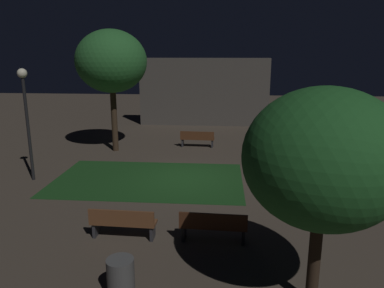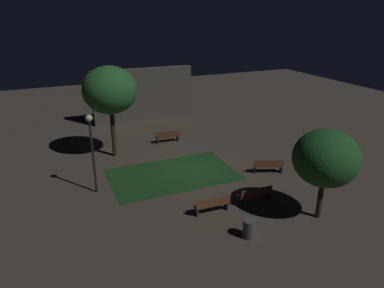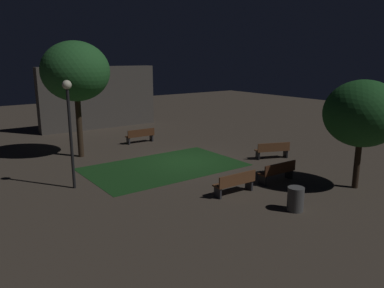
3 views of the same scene
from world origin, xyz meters
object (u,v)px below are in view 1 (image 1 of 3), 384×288
object	(u,v)px
tree_back_right	(111,62)
bench_path_side	(123,222)
tree_back_left	(323,159)
lamp_post_plaza_west	(26,105)
bench_lawn_edge	(297,191)
trash_bin	(121,278)
bench_front_right	(197,138)
bench_near_trees	(213,225)

from	to	relation	value
tree_back_right	bench_path_side	bearing A→B (deg)	-72.82
tree_back_right	tree_back_left	world-z (taller)	tree_back_right
bench_path_side	lamp_post_plaza_west	bearing A→B (deg)	137.58
bench_lawn_edge	trash_bin	bearing A→B (deg)	-131.54
bench_front_right	trash_bin	size ratio (longest dim) A/B	2.14
bench_path_side	bench_lawn_edge	distance (m)	5.84
trash_bin	bench_near_trees	bearing A→B (deg)	52.60
bench_near_trees	bench_front_right	world-z (taller)	same
trash_bin	bench_front_right	bearing A→B (deg)	86.57
bench_near_trees	trash_bin	xyz separation A→B (m)	(-1.85, -2.42, -0.06)
bench_near_trees	bench_lawn_edge	distance (m)	3.84
bench_near_trees	bench_lawn_edge	size ratio (longest dim) A/B	0.98
bench_path_side	tree_back_left	distance (m)	5.69
tree_back_left	trash_bin	size ratio (longest dim) A/B	5.17
bench_near_trees	lamp_post_plaza_west	distance (m)	8.88
bench_near_trees	bench_path_side	bearing A→B (deg)	-180.00
bench_near_trees	lamp_post_plaza_west	xyz separation A→B (m)	(-7.28, 4.41, 2.51)
trash_bin	tree_back_right	bearing A→B (deg)	106.50
bench_near_trees	tree_back_left	world-z (taller)	tree_back_left
bench_front_right	trash_bin	world-z (taller)	bench_front_right
tree_back_left	lamp_post_plaza_west	xyz separation A→B (m)	(-9.32, 6.76, -0.07)
bench_lawn_edge	lamp_post_plaza_west	world-z (taller)	lamp_post_plaza_west
bench_near_trees	tree_back_left	xyz separation A→B (m)	(2.04, -2.35, 2.58)
lamp_post_plaza_west	bench_front_right	bearing A→B (deg)	42.85
bench_path_side	trash_bin	world-z (taller)	bench_path_side
bench_front_right	bench_lawn_edge	size ratio (longest dim) A/B	0.99
tree_back_left	bench_lawn_edge	bearing A→B (deg)	82.50
bench_near_trees	lamp_post_plaza_west	bearing A→B (deg)	148.78
bench_lawn_edge	lamp_post_plaza_west	bearing A→B (deg)	170.41
bench_near_trees	trash_bin	size ratio (longest dim) A/B	2.14
bench_front_right	lamp_post_plaza_west	world-z (taller)	lamp_post_plaza_west
bench_lawn_edge	trash_bin	size ratio (longest dim) A/B	2.17
tree_back_right	trash_bin	distance (m)	12.71
tree_back_right	tree_back_left	bearing A→B (deg)	-57.49
bench_near_trees	trash_bin	distance (m)	3.05
bench_path_side	bench_front_right	xyz separation A→B (m)	(1.35, 10.15, 0.00)
bench_near_trees	lamp_post_plaza_west	world-z (taller)	lamp_post_plaza_west
bench_path_side	bench_near_trees	size ratio (longest dim) A/B	1.00
bench_near_trees	tree_back_right	xyz separation A→B (m)	(-5.27, 9.12, 4.02)
tree_back_left	bench_path_side	bearing A→B (deg)	152.40
bench_front_right	bench_lawn_edge	xyz separation A→B (m)	(3.81, -7.42, 0.00)
tree_back_right	trash_bin	world-z (taller)	tree_back_right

